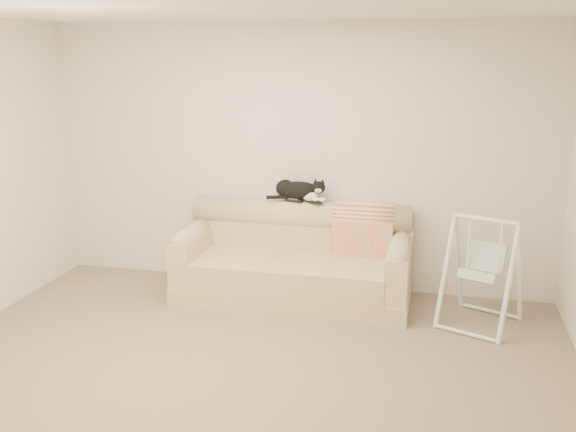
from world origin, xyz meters
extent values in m
plane|color=#766651|center=(0.00, 0.00, 0.00)|extent=(5.00, 5.00, 0.00)
cube|color=beige|center=(0.00, 2.00, 1.30)|extent=(5.00, 0.04, 2.60)
cube|color=beige|center=(0.00, -2.00, 1.30)|extent=(5.00, 0.04, 2.60)
cube|color=white|center=(0.00, 0.00, 2.59)|extent=(5.00, 4.00, 0.02)
cube|color=#CAA68C|center=(0.06, 1.53, 0.09)|extent=(2.20, 0.90, 0.18)
cube|color=#CAA68C|center=(0.06, 1.42, 0.30)|extent=(1.80, 0.68, 0.24)
cube|color=#CAA68C|center=(0.06, 1.87, 0.43)|extent=(2.20, 0.22, 0.50)
cylinder|color=#CAA68C|center=(0.06, 1.87, 0.76)|extent=(2.16, 0.28, 0.28)
cube|color=#CAA68C|center=(-0.93, 1.53, 0.39)|extent=(0.20, 0.88, 0.42)
cylinder|color=#CAA68C|center=(-0.93, 1.53, 0.60)|extent=(0.18, 0.84, 0.18)
cube|color=#CAA68C|center=(1.05, 1.53, 0.39)|extent=(0.20, 0.88, 0.42)
cylinder|color=#CAA68C|center=(1.05, 1.53, 0.60)|extent=(0.18, 0.84, 0.18)
cube|color=black|center=(0.00, 1.84, 0.91)|extent=(0.19, 0.08, 0.02)
cube|color=gray|center=(0.00, 1.84, 0.92)|extent=(0.11, 0.05, 0.01)
cube|color=black|center=(0.20, 1.82, 0.91)|extent=(0.17, 0.13, 0.02)
ellipsoid|color=black|center=(0.04, 1.87, 1.00)|extent=(0.41, 0.19, 0.17)
ellipsoid|color=black|center=(-0.10, 1.88, 1.01)|extent=(0.19, 0.17, 0.17)
ellipsoid|color=white|center=(0.15, 1.84, 0.97)|extent=(0.16, 0.11, 0.12)
ellipsoid|color=black|center=(0.24, 1.83, 1.05)|extent=(0.13, 0.13, 0.12)
ellipsoid|color=white|center=(0.25, 1.78, 1.03)|extent=(0.07, 0.06, 0.05)
sphere|color=#BF7272|center=(0.25, 1.76, 1.03)|extent=(0.01, 0.01, 0.01)
cone|color=black|center=(0.21, 1.84, 1.11)|extent=(0.06, 0.07, 0.06)
cone|color=black|center=(0.28, 1.84, 1.11)|extent=(0.06, 0.07, 0.06)
sphere|color=gold|center=(0.22, 1.78, 1.06)|extent=(0.02, 0.02, 0.02)
sphere|color=gold|center=(0.26, 1.78, 1.06)|extent=(0.02, 0.02, 0.02)
ellipsoid|color=white|center=(0.22, 1.80, 0.94)|extent=(0.07, 0.10, 0.04)
ellipsoid|color=white|center=(0.28, 1.80, 0.94)|extent=(0.07, 0.10, 0.04)
cylinder|color=black|center=(-0.16, 1.81, 0.94)|extent=(0.22, 0.11, 0.04)
cylinder|color=#D25338|center=(0.68, 1.87, 0.76)|extent=(0.57, 0.33, 0.33)
cube|color=#D25338|center=(0.68, 1.70, 0.56)|extent=(0.57, 0.09, 0.42)
cylinder|color=white|center=(1.45, 1.32, 0.47)|extent=(0.17, 0.32, 0.96)
cylinder|color=white|center=(1.57, 1.59, 0.47)|extent=(0.17, 0.32, 0.96)
cylinder|color=white|center=(1.96, 1.11, 0.47)|extent=(0.17, 0.32, 0.96)
cylinder|color=white|center=(2.07, 1.38, 0.47)|extent=(0.17, 0.32, 0.96)
cylinder|color=white|center=(1.76, 1.35, 0.95)|extent=(0.52, 0.25, 0.04)
cylinder|color=white|center=(1.65, 1.08, 0.02)|extent=(0.52, 0.24, 0.03)
cylinder|color=white|center=(1.88, 1.62, 0.02)|extent=(0.52, 0.24, 0.03)
cube|color=white|center=(1.75, 1.32, 0.44)|extent=(0.40, 0.39, 0.18)
cube|color=white|center=(1.80, 1.43, 0.59)|extent=(0.35, 0.25, 0.25)
cylinder|color=white|center=(1.64, 1.40, 0.72)|extent=(0.02, 0.02, 0.45)
cylinder|color=white|center=(1.89, 1.29, 0.72)|extent=(0.02, 0.02, 0.45)
camera|label=1|loc=(1.33, -4.10, 2.32)|focal=40.00mm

